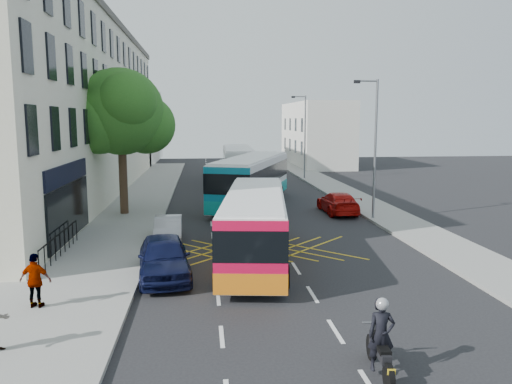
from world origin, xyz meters
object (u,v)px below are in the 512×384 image
object	(u,v)px
street_tree	(120,113)
motorbike	(381,339)
bus_near	(255,225)
parked_car_silver	(168,229)
distant_car_dark	(254,162)
lamp_near	(374,142)
pedestrian_far	(36,281)
bus_far	(238,164)
red_hatchback	(338,203)
lamp_far	(304,132)
distant_car_grey	(231,163)
parked_car_blue	(164,257)
bus_mid	(252,180)

from	to	relation	value
street_tree	motorbike	xyz separation A→B (m)	(8.89, -20.43, -5.41)
bus_near	parked_car_silver	bearing A→B (deg)	144.08
distant_car_dark	lamp_near	bearing A→B (deg)	92.33
street_tree	pedestrian_far	size ratio (longest dim) A/B	5.16
bus_far	pedestrian_far	xyz separation A→B (m)	(-8.49, -31.24, -0.73)
distant_car_dark	motorbike	bearing A→B (deg)	83.31
bus_far	red_hatchback	size ratio (longest dim) A/B	2.53
distant_car_dark	pedestrian_far	world-z (taller)	pedestrian_far
lamp_far	distant_car_dark	xyz separation A→B (m)	(-3.70, 12.06, -3.89)
bus_far	distant_car_grey	size ratio (longest dim) A/B	2.18
lamp_near	bus_far	xyz separation A→B (m)	(-6.52, 18.64, -2.89)
bus_near	pedestrian_far	bearing A→B (deg)	-138.49
street_tree	bus_near	world-z (taller)	street_tree
distant_car_grey	red_hatchback	bearing A→B (deg)	-80.63
lamp_far	bus_near	size ratio (longest dim) A/B	0.75
parked_car_silver	lamp_near	bearing A→B (deg)	17.18
red_hatchback	distant_car_dark	xyz separation A→B (m)	(-2.33, 29.69, 0.05)
bus_near	parked_car_silver	xyz separation A→B (m)	(-3.85, 3.66, -0.92)
motorbike	parked_car_blue	distance (m)	9.62
bus_near	lamp_far	bearing A→B (deg)	82.09
bus_far	bus_near	bearing A→B (deg)	-91.00
motorbike	pedestrian_far	bearing A→B (deg)	156.83
street_tree	parked_car_blue	xyz separation A→B (m)	(3.36, -12.56, -5.50)
pedestrian_far	red_hatchback	bearing A→B (deg)	-121.48
bus_near	bus_far	distance (m)	26.37
motorbike	distant_car_grey	xyz separation A→B (m)	(-0.75, 48.17, -0.14)
lamp_near	parked_car_blue	size ratio (longest dim) A/B	1.73
motorbike	distant_car_grey	bearing A→B (deg)	95.57
pedestrian_far	parked_car_blue	bearing A→B (deg)	-129.75
motorbike	bus_mid	bearing A→B (deg)	96.43
bus_near	distant_car_dark	world-z (taller)	bus_near
lamp_far	bus_near	bearing A→B (deg)	-105.55
parked_car_blue	distant_car_dark	bearing A→B (deg)	73.31
bus_near	red_hatchback	world-z (taller)	bus_near
lamp_near	motorbike	size ratio (longest dim) A/B	3.76
parked_car_blue	distant_car_dark	xyz separation A→B (m)	(7.65, 41.66, -0.06)
bus_mid	street_tree	bearing A→B (deg)	-141.97
bus_mid	bus_far	bearing A→B (deg)	109.60
street_tree	bus_far	size ratio (longest dim) A/B	0.75
bus_far	motorbike	distance (m)	36.12
bus_near	pedestrian_far	xyz separation A→B (m)	(-7.30, -4.90, -0.53)
bus_near	bus_far	size ratio (longest dim) A/B	0.90
distant_car_grey	pedestrian_far	world-z (taller)	pedestrian_far
lamp_far	red_hatchback	world-z (taller)	lamp_far
motorbike	parked_car_silver	distance (m)	14.59
parked_car_blue	distant_car_grey	size ratio (longest dim) A/B	0.86
bus_far	distant_car_dark	xyz separation A→B (m)	(2.82, 13.43, -1.00)
street_tree	parked_car_blue	size ratio (longest dim) A/B	1.90
parked_car_blue	lamp_near	bearing A→B (deg)	33.94
distant_car_grey	bus_near	bearing A→B (deg)	-92.73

